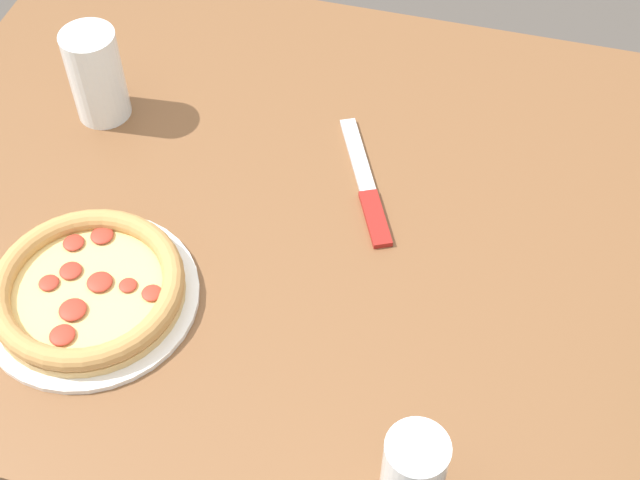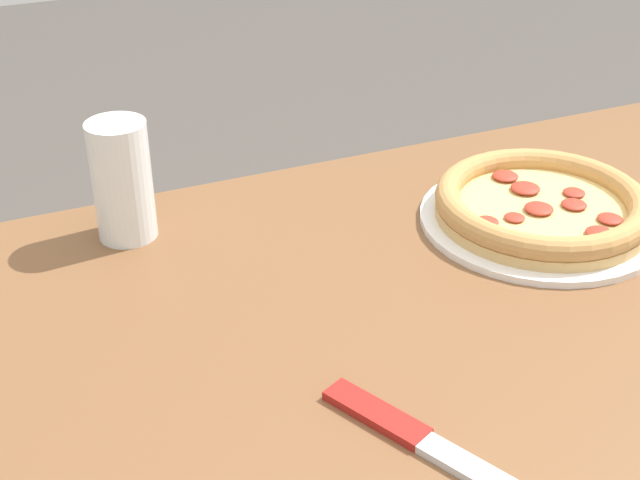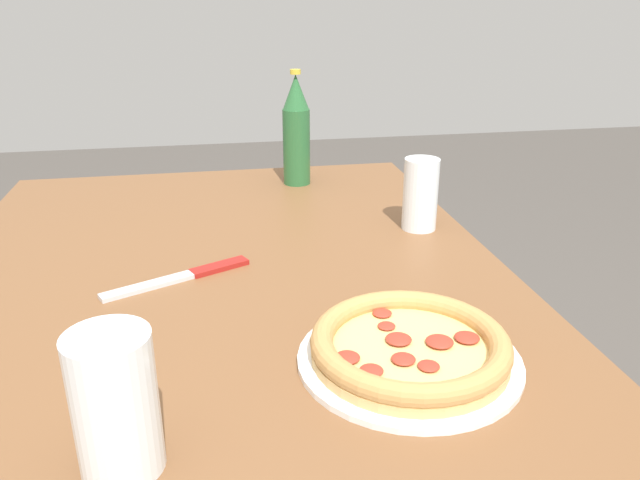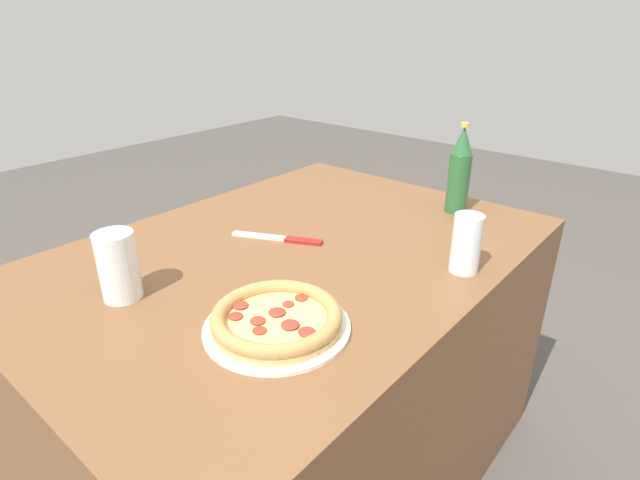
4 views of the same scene
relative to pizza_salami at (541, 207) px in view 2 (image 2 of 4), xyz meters
name	(u,v)px [view 2 (image 2 of 4)]	position (x,y,z in m)	size (l,w,h in m)	color
pizza_salami	(541,207)	(0.00, 0.00, 0.00)	(0.27, 0.27, 0.04)	white
glass_orange_juice	(123,184)	(-0.43, 0.16, 0.04)	(0.06, 0.06, 0.13)	white
knife	(437,449)	(-0.29, -0.27, -0.02)	(0.12, 0.23, 0.01)	maroon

